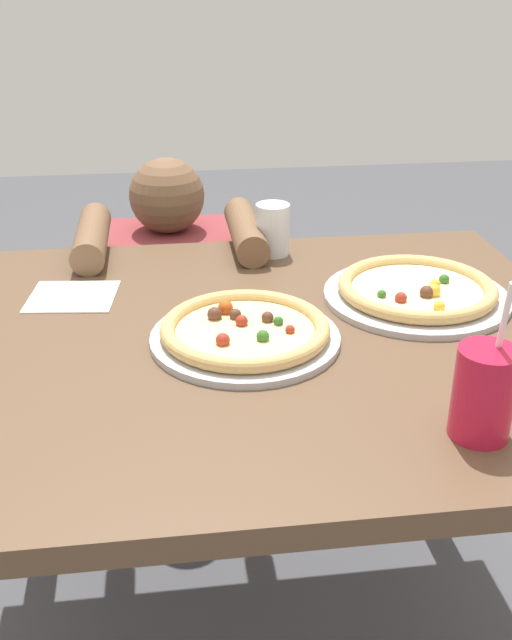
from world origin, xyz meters
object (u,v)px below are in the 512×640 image
pizza_near (245,332)px  pizza_far (417,291)px  drink_cup_colored (484,392)px  diner_seated (175,340)px  water_cup_clear (273,229)px

pizza_near → pizza_far: same height
pizza_near → drink_cup_colored: drink_cup_colored is taller
drink_cup_colored → diner_seated: (-0.39, 0.99, -0.41)m
drink_cup_colored → water_cup_clear: drink_cup_colored is taller
pizza_far → water_cup_clear: water_cup_clear is taller
diner_seated → drink_cup_colored: bearing=-68.3°
pizza_near → diner_seated: 0.77m
pizza_near → water_cup_clear: 0.42m
water_cup_clear → drink_cup_colored: bearing=-76.3°
water_cup_clear → diner_seated: size_ratio=0.12×
pizza_near → drink_cup_colored: 0.42m
diner_seated → water_cup_clear: bearing=-51.7°
pizza_far → drink_cup_colored: 0.44m
pizza_near → pizza_far: (0.34, 0.13, -0.00)m
pizza_near → water_cup_clear: size_ratio=2.88×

